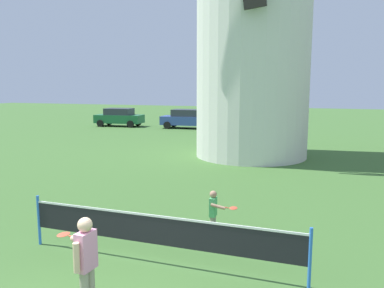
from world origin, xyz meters
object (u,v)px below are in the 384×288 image
(stray_ball, at_px, (45,213))
(player_far, at_px, (214,211))
(player_near, at_px, (85,259))
(parked_car_green, at_px, (119,117))
(parked_car_blue, at_px, (187,119))
(tennis_net, at_px, (157,230))

(stray_ball, bearing_deg, player_far, 2.84)
(player_near, distance_m, parked_car_green, 28.17)
(player_near, xyz_separation_m, parked_car_blue, (-7.62, 24.99, -0.04))
(stray_ball, bearing_deg, parked_car_green, 115.51)
(player_far, height_order, stray_ball, player_far)
(player_near, relative_size, player_far, 1.37)
(parked_car_blue, bearing_deg, parked_car_green, -176.31)
(tennis_net, xyz_separation_m, stray_ball, (-3.92, 1.45, -0.56))
(player_far, bearing_deg, tennis_net, -111.27)
(player_near, relative_size, parked_car_blue, 0.35)
(parked_car_green, relative_size, parked_car_blue, 0.98)
(player_near, height_order, parked_car_blue, parked_car_blue)
(player_far, distance_m, parked_car_blue, 23.18)
(player_far, relative_size, parked_car_blue, 0.25)
(parked_car_green, height_order, parked_car_blue, same)
(tennis_net, bearing_deg, player_far, 68.73)
(player_far, bearing_deg, stray_ball, -177.16)
(player_near, xyz_separation_m, stray_ball, (-3.56, 3.26, -0.72))
(parked_car_green, bearing_deg, parked_car_blue, 3.69)
(tennis_net, relative_size, parked_car_blue, 1.33)
(player_near, bearing_deg, player_far, 73.69)
(tennis_net, relative_size, player_near, 3.82)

